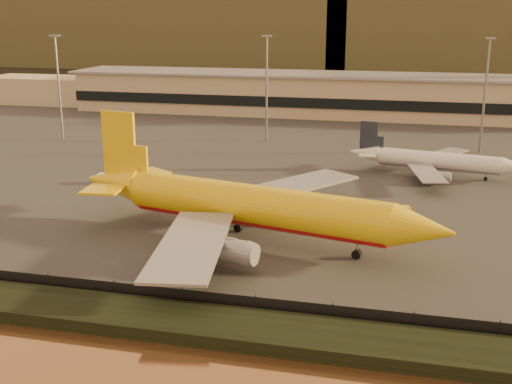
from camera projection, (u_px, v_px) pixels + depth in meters
ground at (204, 264)px, 81.51m from camera, size 900.00×900.00×0.00m
embankment at (151, 319)px, 65.42m from camera, size 320.00×7.00×1.40m
tarmac at (316, 132)px, 170.33m from camera, size 320.00×220.00×0.20m
perimeter_fence at (166, 297)px, 69.00m from camera, size 300.00×0.05×2.20m
terminal_building at (285, 94)px, 200.56m from camera, size 202.00×25.00×12.60m
apron_light_masts at (370, 82)px, 143.98m from camera, size 152.20×12.20×25.40m
distant_hills at (343, 11)px, 395.74m from camera, size 470.00×160.00×70.00m
dhl_cargo_jet at (249, 206)px, 88.11m from camera, size 55.12×53.03×16.58m
white_narrowbody_jet at (435, 161)px, 123.97m from camera, size 33.64×32.40×9.70m
gse_vehicle_yellow at (396, 213)px, 98.53m from camera, size 4.52×2.99×1.87m
gse_vehicle_white at (109, 179)px, 118.67m from camera, size 4.36×2.47×1.86m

